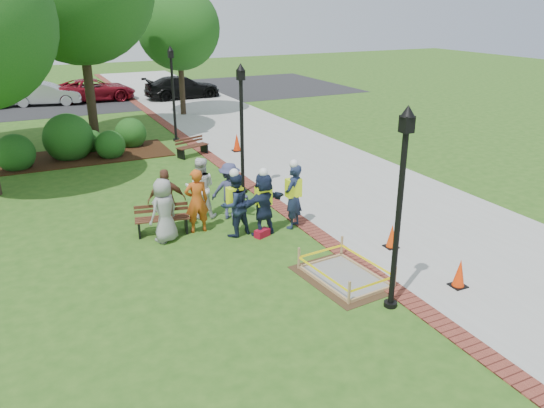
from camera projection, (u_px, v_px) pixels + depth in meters
name	position (u px, v px, depth m)	size (l,w,h in m)	color
ground	(275.00, 260.00, 13.22)	(100.00, 100.00, 0.00)	#285116
sidewalk	(277.00, 146.00, 23.67)	(6.00, 60.00, 0.02)	#9E9E99
brick_edging	(208.00, 155.00, 22.35)	(0.50, 60.00, 0.03)	maroon
mulch_bed	(84.00, 156.00, 22.09)	(7.00, 3.00, 0.05)	#381E0F
parking_lot	(100.00, 98.00, 35.94)	(36.00, 12.00, 0.01)	black
wet_concrete_pad	(345.00, 269.00, 12.26)	(1.91, 2.45, 0.55)	#47331E
bench_near	(163.00, 225.00, 14.66)	(1.54, 0.77, 0.80)	brown
bench_far	(193.00, 150.00, 22.12)	(1.47, 0.89, 0.76)	#542D1D
cone_front	(459.00, 274.00, 11.84)	(0.35, 0.35, 0.69)	black
cone_back	(392.00, 237.00, 13.77)	(0.34, 0.34, 0.66)	black
cone_far	(237.00, 143.00, 22.77)	(0.40, 0.40, 0.79)	black
toolbox	(262.00, 233.00, 14.51)	(0.42, 0.23, 0.21)	maroon
lamp_near	(400.00, 196.00, 10.33)	(0.28, 0.28, 4.26)	black
lamp_mid	(242.00, 120.00, 17.06)	(0.28, 0.28, 4.26)	black
lamp_far	(173.00, 87.00, 23.79)	(0.28, 0.28, 4.26)	black
tree_right	(178.00, 28.00, 28.86)	(4.52, 4.52, 6.99)	#3D2D1E
shrub_a	(18.00, 169.00, 20.45)	(1.48, 1.48, 1.48)	#174F16
shrub_b	(71.00, 158.00, 21.90)	(2.00, 2.00, 2.00)	#174F16
shrub_c	(112.00, 157.00, 22.01)	(1.22, 1.22, 1.22)	#174F16
shrub_d	(132.00, 146.00, 23.71)	(1.39, 1.39, 1.39)	#174F16
shrub_e	(93.00, 151.00, 22.95)	(0.99, 0.99, 0.99)	#174F16
casual_person_a	(164.00, 211.00, 13.99)	(0.66, 0.57, 1.75)	gray
casual_person_b	(197.00, 201.00, 14.55)	(0.60, 0.40, 1.82)	#BA4C15
casual_person_c	(200.00, 188.00, 15.56)	(0.69, 0.57, 1.83)	white
casual_person_d	(167.00, 200.00, 14.65)	(0.63, 0.47, 1.78)	brown
casual_person_e	(230.00, 191.00, 15.51)	(0.64, 0.58, 1.69)	#383C63
hivis_worker_a	(264.00, 202.00, 14.37)	(0.63, 0.49, 1.91)	#171C3C
hivis_worker_b	(293.00, 194.00, 14.82)	(0.70, 0.66, 2.00)	#1B2248
hivis_worker_c	(235.00, 203.00, 14.31)	(0.63, 0.48, 1.91)	#1C2E4B
parked_car_b	(48.00, 105.00, 33.32)	(4.67, 2.03, 1.52)	#B5B5BA
parked_car_c	(96.00, 101.00, 34.72)	(4.79, 2.08, 1.56)	maroon
parked_car_d	(183.00, 98.00, 35.72)	(4.88, 2.12, 1.59)	black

